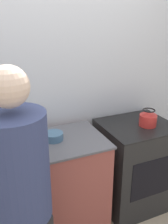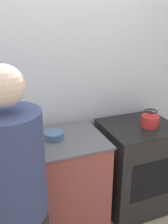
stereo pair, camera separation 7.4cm
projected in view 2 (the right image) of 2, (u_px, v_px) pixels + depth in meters
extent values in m
cube|color=silver|center=(48.00, 82.00, 2.24)|extent=(8.00, 0.05, 2.60)
cube|color=#9E4C42|center=(20.00, 196.00, 2.09)|extent=(1.44, 0.55, 0.88)
cube|color=#56565B|center=(15.00, 149.00, 1.93)|extent=(1.47, 0.58, 0.02)
cube|color=black|center=(136.00, 167.00, 2.50)|extent=(0.66, 0.59, 0.88)
cube|color=black|center=(139.00, 126.00, 2.34)|extent=(0.66, 0.59, 0.01)
cube|color=black|center=(154.00, 179.00, 2.23)|extent=(0.47, 0.01, 0.39)
cylinder|color=navy|center=(13.00, 166.00, 1.38)|extent=(0.36, 0.36, 0.64)
sphere|color=beige|center=(3.00, 86.00, 1.21)|extent=(0.21, 0.21, 0.21)
cylinder|color=navy|center=(29.00, 115.00, 1.64)|extent=(0.10, 0.30, 0.10)
cube|color=silver|center=(11.00, 151.00, 1.86)|extent=(0.38, 0.26, 0.02)
cube|color=silver|center=(15.00, 148.00, 1.88)|extent=(0.13, 0.06, 0.01)
cube|color=black|center=(2.00, 151.00, 1.83)|extent=(0.08, 0.04, 0.01)
cylinder|color=red|center=(150.00, 121.00, 2.29)|extent=(0.16, 0.16, 0.11)
cone|color=red|center=(151.00, 115.00, 2.26)|extent=(0.13, 0.13, 0.03)
sphere|color=black|center=(151.00, 112.00, 2.25)|extent=(0.02, 0.02, 0.02)
torus|color=black|center=(151.00, 111.00, 2.25)|extent=(0.12, 0.12, 0.01)
cylinder|color=#426684|center=(54.00, 136.00, 2.05)|extent=(0.16, 0.16, 0.06)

